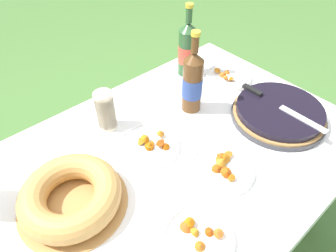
% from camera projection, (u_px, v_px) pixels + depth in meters
% --- Properties ---
extents(ground_plane, '(16.00, 16.00, 0.00)m').
position_uv_depth(ground_plane, '(170.00, 244.00, 1.56)').
color(ground_plane, '#4C7A38').
extents(garden_table, '(1.41, 0.93, 0.70)m').
position_uv_depth(garden_table, '(171.00, 168.00, 1.12)').
color(garden_table, brown).
rests_on(garden_table, ground_plane).
extents(tablecloth, '(1.42, 0.94, 0.10)m').
position_uv_depth(tablecloth, '(171.00, 158.00, 1.08)').
color(tablecloth, white).
rests_on(tablecloth, garden_table).
extents(berry_tart, '(0.37, 0.37, 0.06)m').
position_uv_depth(berry_tart, '(279.00, 113.00, 1.19)').
color(berry_tart, '#38383D').
rests_on(berry_tart, tablecloth).
extents(serving_knife, '(0.03, 0.38, 0.01)m').
position_uv_depth(serving_knife, '(275.00, 103.00, 1.19)').
color(serving_knife, silver).
rests_on(serving_knife, berry_tart).
extents(bundt_cake, '(0.34, 0.34, 0.09)m').
position_uv_depth(bundt_cake, '(71.00, 196.00, 0.89)').
color(bundt_cake, '#B78447').
rests_on(bundt_cake, tablecloth).
extents(cup_stack, '(0.07, 0.07, 0.16)m').
position_uv_depth(cup_stack, '(106.00, 111.00, 1.12)').
color(cup_stack, beige).
rests_on(cup_stack, tablecloth).
extents(cider_bottle_green, '(0.08, 0.08, 0.33)m').
position_uv_depth(cider_bottle_green, '(187.00, 49.00, 1.37)').
color(cider_bottle_green, '#2D562D').
rests_on(cider_bottle_green, tablecloth).
extents(cider_bottle_amber, '(0.08, 0.08, 0.34)m').
position_uv_depth(cider_bottle_amber, '(192.00, 82.00, 1.17)').
color(cider_bottle_amber, brown).
rests_on(cider_bottle_amber, tablecloth).
extents(snack_plate_near, '(0.21, 0.21, 0.05)m').
position_uv_depth(snack_plate_near, '(198.00, 237.00, 0.84)').
color(snack_plate_near, white).
rests_on(snack_plate_near, tablecloth).
extents(snack_plate_left, '(0.22, 0.22, 0.05)m').
position_uv_depth(snack_plate_left, '(223.00, 167.00, 1.01)').
color(snack_plate_left, white).
rests_on(snack_plate_left, tablecloth).
extents(snack_plate_right, '(0.22, 0.22, 0.05)m').
position_uv_depth(snack_plate_right, '(228.00, 76.00, 1.41)').
color(snack_plate_right, white).
rests_on(snack_plate_right, tablecloth).
extents(snack_plate_far, '(0.23, 0.23, 0.05)m').
position_uv_depth(snack_plate_far, '(149.00, 144.00, 1.09)').
color(snack_plate_far, white).
rests_on(snack_plate_far, tablecloth).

